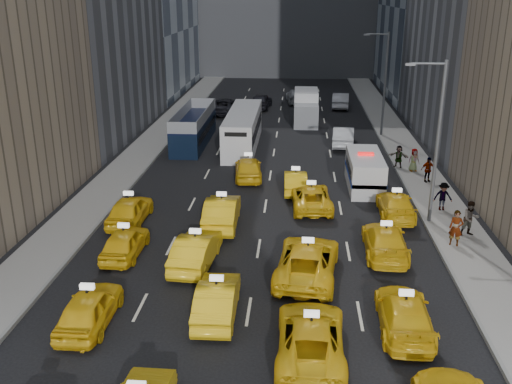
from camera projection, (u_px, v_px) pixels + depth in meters
ground at (244, 340)px, 21.35m from camera, size 160.00×160.00×0.00m
sidewalk_west at (142, 152)px, 45.52m from camera, size 3.00×90.00×0.15m
sidewalk_east at (409, 158)px, 44.09m from camera, size 3.00×90.00×0.15m
curb_west at (160, 152)px, 45.42m from camera, size 0.15×90.00×0.18m
curb_east at (390, 157)px, 44.18m from camera, size 0.15×90.00×0.18m
streetlight_near at (436, 138)px, 30.34m from camera, size 2.15×0.22×9.00m
streetlight_far at (384, 81)px, 49.12m from camera, size 2.15×0.22×9.00m
taxi_4 at (90, 308)px, 22.09m from camera, size 1.73×4.27×1.45m
taxi_5 at (217, 299)px, 22.73m from camera, size 1.63×4.45×1.46m
taxi_6 at (311, 337)px, 20.29m from camera, size 2.46×5.22×1.44m
taxi_7 at (404, 314)px, 21.76m from camera, size 2.10×4.84×1.39m
taxi_8 at (125, 243)px, 27.88m from camera, size 1.72×4.10×1.38m
taxi_9 at (196, 250)px, 26.89m from camera, size 1.97×4.76×1.53m
taxi_10 at (307, 260)px, 25.83m from camera, size 3.24×5.93×1.58m
taxi_11 at (385, 241)px, 28.00m from camera, size 2.16×5.02×1.44m
taxi_12 at (130, 210)px, 31.80m from camera, size 1.86×4.51×1.53m
taxi_13 at (222, 212)px, 31.41m from camera, size 1.85×5.00×1.63m
taxi_14 at (311, 197)px, 34.00m from camera, size 2.64×5.11×1.38m
taxi_15 at (396, 205)px, 32.72m from camera, size 2.08×4.82×1.38m
taxi_16 at (248, 168)px, 39.21m from camera, size 2.27×4.67×1.54m
taxi_17 at (295, 182)px, 36.74m from camera, size 1.56×4.16×1.36m
nypd_van at (365, 172)px, 37.36m from camera, size 2.26×5.59×2.38m
double_decker at (194, 127)px, 47.95m from camera, size 2.63×10.09×2.91m
city_bus at (243, 129)px, 47.07m from camera, size 2.38×11.29×2.92m
box_truck at (306, 107)px, 55.55m from camera, size 2.28×6.63×3.03m
misc_car_0 at (343, 136)px, 47.52m from camera, size 2.09×4.97×1.60m
misc_car_1 at (225, 106)px, 59.59m from camera, size 2.80×5.98×1.66m
misc_car_2 at (297, 96)px, 65.32m from camera, size 2.74×5.64×1.58m
misc_car_3 at (261, 101)px, 62.21m from camera, size 2.44×5.08×1.67m
misc_car_4 at (341, 100)px, 62.65m from camera, size 2.16×5.16×1.66m
pedestrian_0 at (456, 228)px, 28.59m from camera, size 0.79×0.65×1.86m
pedestrian_1 at (470, 219)px, 29.73m from camera, size 1.00×0.69×1.89m
pedestrian_2 at (443, 196)px, 33.20m from camera, size 1.09×0.45×1.68m
pedestrian_3 at (428, 170)px, 38.07m from camera, size 1.10×0.75×1.71m
pedestrian_4 at (414, 160)px, 40.37m from camera, size 0.87×0.59×1.63m
pedestrian_5 at (399, 156)px, 41.23m from camera, size 1.53×1.01×1.61m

